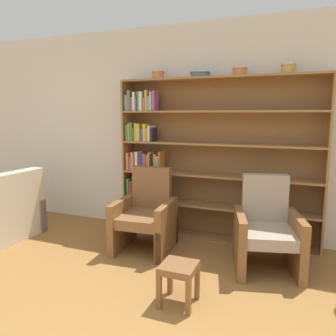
% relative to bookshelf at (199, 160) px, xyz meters
% --- Properties ---
extents(wall_back, '(12.00, 0.06, 2.75)m').
position_rel_bookshelf_xyz_m(wall_back, '(0.27, 0.17, 0.36)').
color(wall_back, silver).
rests_on(wall_back, ground).
extents(bookshelf, '(2.53, 0.30, 2.04)m').
position_rel_bookshelf_xyz_m(bookshelf, '(0.00, 0.00, 0.00)').
color(bookshelf, olive).
rests_on(bookshelf, ground).
extents(bowl_slate, '(0.17, 0.17, 0.10)m').
position_rel_bookshelf_xyz_m(bowl_slate, '(-0.55, -0.02, 1.09)').
color(bowl_slate, '#C67547').
rests_on(bowl_slate, bookshelf).
extents(bowl_sage, '(0.26, 0.26, 0.07)m').
position_rel_bookshelf_xyz_m(bowl_sage, '(0.01, -0.02, 1.07)').
color(bowl_sage, slate).
rests_on(bowl_sage, bookshelf).
extents(bowl_copper, '(0.18, 0.18, 0.10)m').
position_rel_bookshelf_xyz_m(bowl_copper, '(0.49, -0.02, 1.09)').
color(bowl_copper, '#C67547').
rests_on(bowl_copper, bookshelf).
extents(bowl_terracotta, '(0.17, 0.17, 0.11)m').
position_rel_bookshelf_xyz_m(bowl_terracotta, '(1.02, -0.02, 1.09)').
color(bowl_terracotta, tan).
rests_on(bowl_terracotta, bookshelf).
extents(armchair_leather, '(0.69, 0.73, 0.96)m').
position_rel_bookshelf_xyz_m(armchair_leather, '(-0.47, -0.62, -0.61)').
color(armchair_leather, brown).
rests_on(armchair_leather, ground).
extents(armchair_cushioned, '(0.79, 0.81, 0.96)m').
position_rel_bookshelf_xyz_m(armchair_cushioned, '(0.92, -0.62, -0.61)').
color(armchair_cushioned, brown).
rests_on(armchair_cushioned, ground).
extents(footstool, '(0.29, 0.29, 0.36)m').
position_rel_bookshelf_xyz_m(footstool, '(0.29, -1.59, -0.73)').
color(footstool, brown).
rests_on(footstool, ground).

